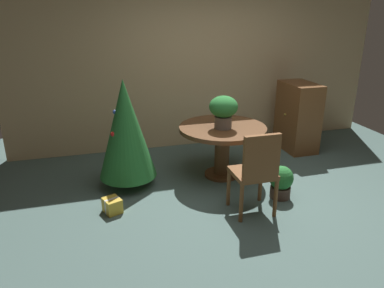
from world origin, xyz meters
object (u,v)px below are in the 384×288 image
round_dining_table (222,138)px  flower_vase (223,109)px  gift_box_gold (112,205)px  holiday_tree (126,129)px  wooden_cabinet (298,117)px  potted_plant (281,181)px  wooden_chair_near (256,170)px

round_dining_table → flower_vase: bearing=-109.9°
flower_vase → gift_box_gold: 1.79m
holiday_tree → gift_box_gold: 0.96m
round_dining_table → flower_vase: flower_vase is taller
round_dining_table → flower_vase: size_ratio=2.71×
flower_vase → wooden_cabinet: flower_vase is taller
wooden_cabinet → potted_plant: wooden_cabinet is taller
round_dining_table → wooden_cabinet: size_ratio=1.07×
round_dining_table → gift_box_gold: bearing=-159.2°
round_dining_table → flower_vase: 0.41m
wooden_cabinet → potted_plant: size_ratio=2.68×
potted_plant → wooden_cabinet: bearing=53.9°
gift_box_gold → wooden_cabinet: bearing=22.1°
wooden_cabinet → gift_box_gold: bearing=-157.9°
round_dining_table → wooden_cabinet: bearing=23.3°
round_dining_table → gift_box_gold: size_ratio=4.66×
flower_vase → potted_plant: bearing=-54.8°
holiday_tree → gift_box_gold: holiday_tree is taller
wooden_cabinet → round_dining_table: bearing=-156.7°
wooden_chair_near → potted_plant: bearing=29.8°
potted_plant → wooden_chair_near: bearing=-150.2°
round_dining_table → potted_plant: bearing=-58.4°
wooden_chair_near → flower_vase: bearing=91.4°
wooden_cabinet → wooden_chair_near: bearing=-131.7°
gift_box_gold → holiday_tree: bearing=67.7°
flower_vase → wooden_cabinet: bearing=25.0°
wooden_cabinet → potted_plant: bearing=-126.1°
holiday_tree → potted_plant: (1.71, -0.83, -0.55)m
holiday_tree → round_dining_table: bearing=-2.7°
flower_vase → wooden_cabinet: 1.74m
flower_vase → wooden_cabinet: (1.53, 0.71, -0.42)m
flower_vase → potted_plant: size_ratio=1.05×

